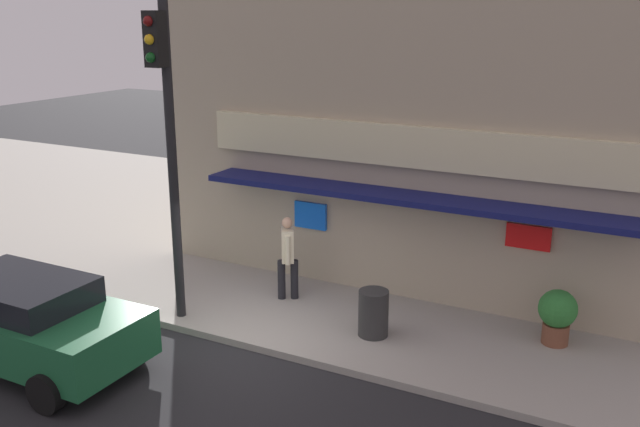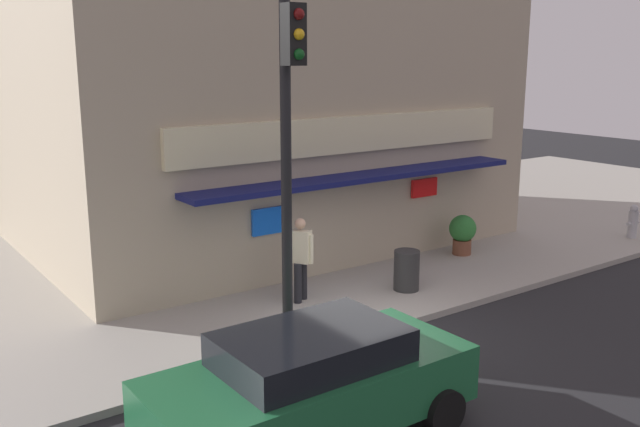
% 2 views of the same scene
% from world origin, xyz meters
% --- Properties ---
extents(ground_plane, '(64.73, 64.73, 0.00)m').
position_xyz_m(ground_plane, '(0.00, 0.00, 0.00)').
color(ground_plane, '#232326').
extents(sidewalk, '(43.15, 12.18, 0.14)m').
position_xyz_m(sidewalk, '(0.00, 6.09, 0.07)').
color(sidewalk, '#A39E93').
rests_on(sidewalk, ground_plane).
extents(corner_building, '(12.12, 9.45, 8.11)m').
position_xyz_m(corner_building, '(2.01, 7.57, 4.19)').
color(corner_building, tan).
rests_on(corner_building, sidewalk).
extents(traffic_light, '(0.32, 0.58, 5.92)m').
position_xyz_m(traffic_light, '(-1.64, 0.32, 3.89)').
color(traffic_light, black).
rests_on(traffic_light, sidewalk).
extents(fire_hydrant, '(0.50, 0.26, 0.93)m').
position_xyz_m(fire_hydrant, '(10.07, 0.96, 0.59)').
color(fire_hydrant, '#B2B2B7').
rests_on(fire_hydrant, sidewalk).
extents(trash_can, '(0.55, 0.55, 0.87)m').
position_xyz_m(trash_can, '(2.02, 1.36, 0.57)').
color(trash_can, '#2D2D2D').
rests_on(trash_can, sidewalk).
extents(pedestrian, '(0.45, 0.54, 1.74)m').
position_xyz_m(pedestrian, '(-0.21, 2.11, 1.09)').
color(pedestrian, black).
rests_on(pedestrian, sidewalk).
extents(potted_plant_by_doorway, '(0.68, 0.68, 1.01)m').
position_xyz_m(potted_plant_by_doorway, '(5.03, 2.57, 0.71)').
color(potted_plant_by_doorway, brown).
rests_on(potted_plant_by_doorway, sidewalk).
extents(parked_car_green, '(4.46, 2.09, 1.55)m').
position_xyz_m(parked_car_green, '(-2.95, -2.17, 0.82)').
color(parked_car_green, '#1E6038').
rests_on(parked_car_green, ground_plane).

